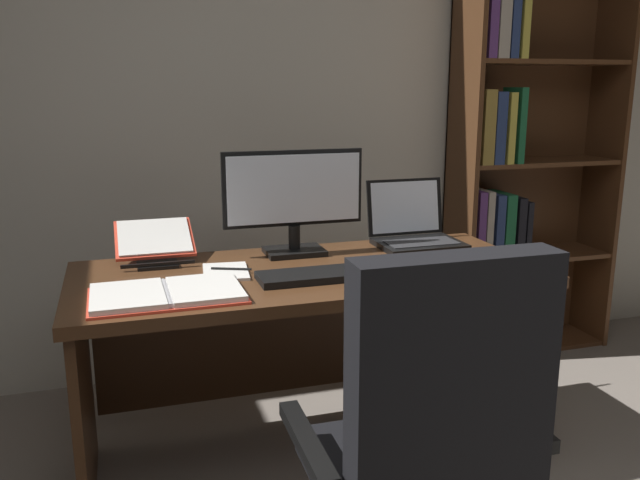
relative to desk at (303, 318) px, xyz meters
The scene contains 12 objects.
wall_back 1.19m from the desk, 76.03° to the left, with size 5.65×0.12×2.57m, color beige.
desk is the anchor object (origin of this frame).
bookshelf 1.53m from the desk, 27.35° to the left, with size 0.86×0.30×1.97m.
office_chair 0.89m from the desk, 85.84° to the right, with size 0.62×0.60×1.02m.
monitor 0.43m from the desk, 86.80° to the left, with size 0.53×0.16×0.39m.
laptop 0.59m from the desk, 16.72° to the left, with size 0.33×0.29×0.25m.
keyboard 0.29m from the desk, 87.57° to the right, with size 0.42×0.15×0.02m, color black.
computer_mouse 0.43m from the desk, 32.49° to the right, with size 0.06×0.10×0.04m, color black.
reading_stand_with_book 0.61m from the desk, 156.37° to the left, with size 0.28×0.29×0.13m.
open_binder 0.59m from the desk, 153.54° to the right, with size 0.46×0.30×0.02m.
notepad 0.35m from the desk, behind, with size 0.15×0.21×0.01m, color silver.
pen 0.34m from the desk, behind, with size 0.01×0.01×0.14m, color black.
Camera 1 is at (-0.84, -0.69, 1.37)m, focal length 37.02 mm.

